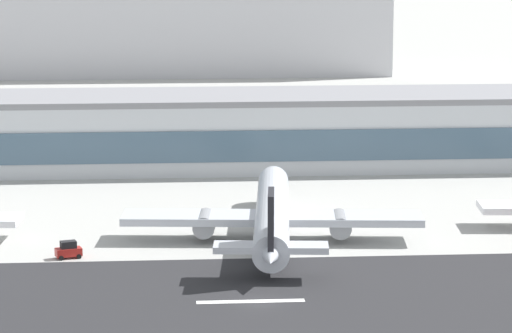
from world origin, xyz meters
TOP-DOWN VIEW (x-y plane):
  - ground_plane at (0.00, 0.00)m, footprint 1400.00×1400.00m
  - runway_strip at (0.00, 0.37)m, footprint 800.00×37.61m
  - runway_centreline_dash_4 at (-0.90, 0.37)m, footprint 12.00×1.20m
  - terminal_building at (4.12, 83.06)m, footprint 172.12×21.27m
  - distant_hotel_block at (-12.12, 225.66)m, footprint 130.96×25.35m
  - airliner_black_tail_gate_1 at (3.91, 27.82)m, footprint 39.97×50.51m
  - service_baggage_tug_0 at (-22.18, 21.31)m, footprint 3.52×2.62m

SIDE VIEW (x-z plane):
  - ground_plane at x=0.00m, z-range 0.00..0.00m
  - runway_strip at x=0.00m, z-range 0.00..0.08m
  - runway_centreline_dash_4 at x=-0.90m, z-range 0.08..0.09m
  - service_baggage_tug_0 at x=-22.18m, z-range -0.05..2.15m
  - airliner_black_tail_gate_1 at x=3.91m, z-range -1.91..8.64m
  - terminal_building at x=4.12m, z-range 0.00..12.54m
  - distant_hotel_block at x=-12.12m, z-range 0.00..33.98m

